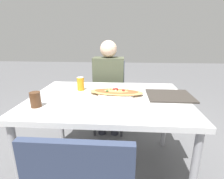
# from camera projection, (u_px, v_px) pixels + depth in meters

# --- Properties ---
(ground_plane) EXTENTS (14.00, 14.00, 0.00)m
(ground_plane) POSITION_uv_depth(u_px,v_px,m) (108.00, 168.00, 1.68)
(ground_plane) COLOR #59595B
(dining_table) EXTENTS (1.30, 0.95, 0.73)m
(dining_table) POSITION_uv_depth(u_px,v_px,m) (108.00, 104.00, 1.48)
(dining_table) COLOR silver
(dining_table) RESTS_ON ground_plane
(chair_far_seated) EXTENTS (0.40, 0.40, 0.91)m
(chair_far_seated) POSITION_uv_depth(u_px,v_px,m) (109.00, 91.00, 2.30)
(chair_far_seated) COLOR #2D3851
(chair_far_seated) RESTS_ON ground_plane
(person_seated) EXTENTS (0.37, 0.24, 1.17)m
(person_seated) POSITION_uv_depth(u_px,v_px,m) (109.00, 81.00, 2.14)
(person_seated) COLOR #2D2D38
(person_seated) RESTS_ON ground_plane
(pizza_main) EXTENTS (0.48, 0.32, 0.06)m
(pizza_main) POSITION_uv_depth(u_px,v_px,m) (116.00, 92.00, 1.52)
(pizza_main) COLOR white
(pizza_main) RESTS_ON dining_table
(soda_can) EXTENTS (0.07, 0.07, 0.12)m
(soda_can) POSITION_uv_depth(u_px,v_px,m) (81.00, 84.00, 1.63)
(soda_can) COLOR orange
(soda_can) RESTS_ON dining_table
(drink_glass) EXTENTS (0.08, 0.08, 0.11)m
(drink_glass) POSITION_uv_depth(u_px,v_px,m) (35.00, 100.00, 1.25)
(drink_glass) COLOR #4C2D19
(drink_glass) RESTS_ON dining_table
(serving_tray) EXTENTS (0.37, 0.33, 0.01)m
(serving_tray) POSITION_uv_depth(u_px,v_px,m) (170.00, 96.00, 1.48)
(serving_tray) COLOR #332D28
(serving_tray) RESTS_ON dining_table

